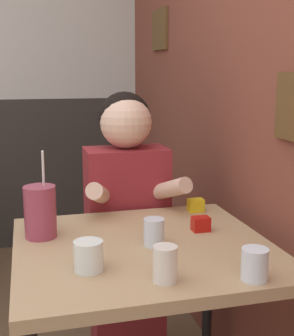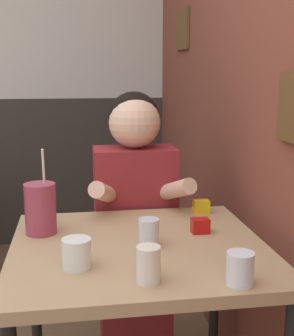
% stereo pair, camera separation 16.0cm
% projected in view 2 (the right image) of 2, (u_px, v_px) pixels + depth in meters
% --- Properties ---
extents(brick_wall_right, '(0.08, 4.55, 2.70)m').
position_uv_depth(brick_wall_right, '(218.00, 59.00, 2.24)').
color(brick_wall_right, brown).
rests_on(brick_wall_right, ground_plane).
extents(back_wall, '(5.22, 0.09, 2.70)m').
position_uv_depth(back_wall, '(7.00, 62.00, 3.33)').
color(back_wall, silver).
rests_on(back_wall, ground_plane).
extents(main_table, '(0.81, 0.76, 0.75)m').
position_uv_depth(main_table, '(139.00, 269.00, 1.50)').
color(main_table, tan).
rests_on(main_table, ground_plane).
extents(person_seated, '(0.42, 0.41, 1.21)m').
position_uv_depth(person_seated, '(135.00, 224.00, 2.01)').
color(person_seated, maroon).
rests_on(person_seated, ground_plane).
extents(cocktail_pitcher, '(0.11, 0.11, 0.29)m').
position_uv_depth(cocktail_pitcher, '(41.00, 208.00, 1.57)').
color(cocktail_pitcher, '#99384C').
rests_on(cocktail_pitcher, main_table).
extents(glass_near_pitcher, '(0.07, 0.07, 0.09)m').
position_uv_depth(glass_near_pitcher, '(240.00, 268.00, 1.20)').
color(glass_near_pitcher, silver).
rests_on(glass_near_pitcher, main_table).
extents(glass_center, '(0.08, 0.08, 0.09)m').
position_uv_depth(glass_center, '(77.00, 253.00, 1.30)').
color(glass_center, silver).
rests_on(glass_center, main_table).
extents(glass_far_side, '(0.06, 0.06, 0.10)m').
position_uv_depth(glass_far_side, '(148.00, 264.00, 1.21)').
color(glass_far_side, silver).
rests_on(glass_far_side, main_table).
extents(glass_by_brick, '(0.07, 0.07, 0.09)m').
position_uv_depth(glass_by_brick, '(149.00, 232.00, 1.47)').
color(glass_by_brick, silver).
rests_on(glass_by_brick, main_table).
extents(condiment_ketchup, '(0.06, 0.04, 0.05)m').
position_uv_depth(condiment_ketchup, '(200.00, 226.00, 1.59)').
color(condiment_ketchup, '#B7140F').
rests_on(condiment_ketchup, main_table).
extents(condiment_mustard, '(0.06, 0.04, 0.05)m').
position_uv_depth(condiment_mustard, '(201.00, 207.00, 1.82)').
color(condiment_mustard, yellow).
rests_on(condiment_mustard, main_table).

